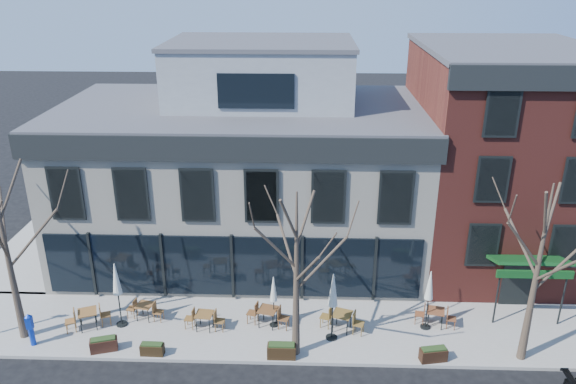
{
  "coord_description": "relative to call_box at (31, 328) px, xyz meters",
  "views": [
    {
      "loc": [
        3.32,
        -22.48,
        14.74
      ],
      "look_at": [
        2.48,
        2.0,
        4.77
      ],
      "focal_mm": 35.0,
      "sensor_mm": 36.0,
      "label": 1
    }
  ],
  "objects": [
    {
      "name": "ground",
      "position": [
        7.86,
        3.75,
        -0.94
      ],
      "size": [
        120.0,
        120.0,
        0.0
      ],
      "primitive_type": "plane",
      "color": "black",
      "rests_on": "ground"
    },
    {
      "name": "tree_corner",
      "position": [
        -0.63,
        0.54,
        3.31
      ],
      "size": [
        3.93,
        3.98,
        7.92
      ],
      "color": "#382B21",
      "rests_on": "sidewalk_front"
    },
    {
      "name": "planter_1",
      "position": [
        5.09,
        -0.45,
        -0.53
      ],
      "size": [
        0.94,
        0.4,
        0.52
      ],
      "color": "black",
      "rests_on": "sidewalk_front"
    },
    {
      "name": "corner_building",
      "position": [
        7.93,
        8.82,
        3.79
      ],
      "size": [
        18.39,
        10.39,
        11.1
      ],
      "color": "silver",
      "rests_on": "ground"
    },
    {
      "name": "sidewalk_side",
      "position": [
        -3.39,
        9.75,
        -0.86
      ],
      "size": [
        4.5,
        12.0,
        0.15
      ],
      "primitive_type": "cube",
      "color": "gray",
      "rests_on": "ground"
    },
    {
      "name": "red_brick_building",
      "position": [
        20.86,
        8.73,
        4.7
      ],
      "size": [
        8.2,
        11.78,
        11.18
      ],
      "color": "maroon",
      "rests_on": "ground"
    },
    {
      "name": "cafe_set_2",
      "position": [
        6.91,
        1.32,
        -0.3
      ],
      "size": [
        1.81,
        0.78,
        0.94
      ],
      "color": "brown",
      "rests_on": "sidewalk_front"
    },
    {
      "name": "umbrella_2",
      "position": [
        9.86,
        1.66,
        0.92
      ],
      "size": [
        0.39,
        0.39,
        2.43
      ],
      "color": "black",
      "rests_on": "sidewalk_front"
    },
    {
      "name": "planter_3",
      "position": [
        16.3,
        -0.44,
        -0.49
      ],
      "size": [
        1.12,
        0.61,
        0.6
      ],
      "color": "black",
      "rests_on": "sidewalk_front"
    },
    {
      "name": "planter_0",
      "position": [
        3.06,
        -0.27,
        -0.49
      ],
      "size": [
        1.14,
        0.71,
        0.6
      ],
      "color": "#331911",
      "rests_on": "sidewalk_front"
    },
    {
      "name": "cafe_set_0",
      "position": [
        1.89,
        1.23,
        -0.27
      ],
      "size": [
        1.96,
        1.16,
        1.01
      ],
      "color": "brown",
      "rests_on": "sidewalk_front"
    },
    {
      "name": "sidewalk_front",
      "position": [
        11.11,
        1.6,
        -0.86
      ],
      "size": [
        33.5,
        4.7,
        0.15
      ],
      "primitive_type": "cube",
      "color": "gray",
      "rests_on": "ground"
    },
    {
      "name": "cafe_set_1",
      "position": [
        4.16,
        1.97,
        -0.33
      ],
      "size": [
        1.74,
        0.79,
        0.89
      ],
      "color": "brown",
      "rests_on": "sidewalk_front"
    },
    {
      "name": "umbrella_0",
      "position": [
        3.23,
        1.48,
        1.35
      ],
      "size": [
        0.48,
        0.48,
        3.03
      ],
      "color": "black",
      "rests_on": "sidewalk_front"
    },
    {
      "name": "tree_right",
      "position": [
        19.87,
        -0.15,
        3.08
      ],
      "size": [
        3.72,
        3.77,
        7.48
      ],
      "color": "#382B21",
      "rests_on": "sidewalk_front"
    },
    {
      "name": "cafe_set_5",
      "position": [
        16.86,
        1.91,
        -0.3
      ],
      "size": [
        1.83,
        0.86,
        0.94
      ],
      "color": "brown",
      "rests_on": "sidewalk_front"
    },
    {
      "name": "umbrella_3",
      "position": [
        12.34,
        0.85,
        1.39
      ],
      "size": [
        0.49,
        0.49,
        3.09
      ],
      "color": "black",
      "rests_on": "sidewalk_front"
    },
    {
      "name": "umbrella_4",
      "position": [
        16.42,
        1.74,
        1.18
      ],
      "size": [
        0.45,
        0.45,
        2.79
      ],
      "color": "black",
      "rests_on": "sidewalk_front"
    },
    {
      "name": "cafe_set_4",
      "position": [
        12.79,
        1.44,
        -0.26
      ],
      "size": [
        1.99,
        1.09,
        1.02
      ],
      "color": "brown",
      "rests_on": "sidewalk_front"
    },
    {
      "name": "tree_mid",
      "position": [
        10.87,
        -0.15,
        2.85
      ],
      "size": [
        3.5,
        3.55,
        7.04
      ],
      "color": "#382B21",
      "rests_on": "sidewalk_front"
    },
    {
      "name": "planter_2",
      "position": [
        10.29,
        -0.45,
        -0.47
      ],
      "size": [
        1.14,
        0.46,
        0.64
      ],
      "color": "black",
      "rests_on": "sidewalk_front"
    },
    {
      "name": "call_box",
      "position": [
        0.0,
        0.0,
        0.0
      ],
      "size": [
        0.3,
        0.3,
        1.49
      ],
      "color": "#0C2CA4",
      "rests_on": "sidewalk_front"
    },
    {
      "name": "cafe_set_3",
      "position": [
        9.61,
        1.67,
        -0.27
      ],
      "size": [
        1.97,
        0.96,
        1.01
      ],
      "color": "brown",
      "rests_on": "sidewalk_front"
    }
  ]
}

